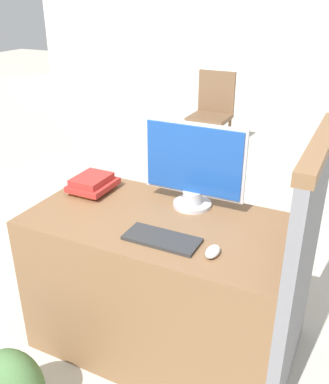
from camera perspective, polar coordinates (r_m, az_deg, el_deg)
The scene contains 7 objects.
desk at distance 2.22m, azimuth -0.59°, elevation -12.35°, with size 1.26×0.68×0.77m.
carrel_divider at distance 1.97m, azimuth 17.62°, elevation -10.34°, with size 0.07×0.78×1.25m.
monitor at distance 2.05m, azimuth 3.89°, elevation 3.40°, with size 0.51×0.19×0.43m.
keyboard at distance 1.85m, azimuth -0.34°, elevation -6.28°, with size 0.33×0.14×0.02m.
mouse at distance 1.76m, azimuth 6.44°, elevation -7.89°, with size 0.05×0.10×0.04m.
book_stack at distance 2.31m, azimuth -9.60°, elevation 1.10°, with size 0.20×0.24×0.09m.
far_chair at distance 5.09m, azimuth 6.40°, elevation 10.98°, with size 0.44×0.44×0.91m.
Camera 1 is at (0.80, -1.23, 1.74)m, focal length 40.00 mm.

